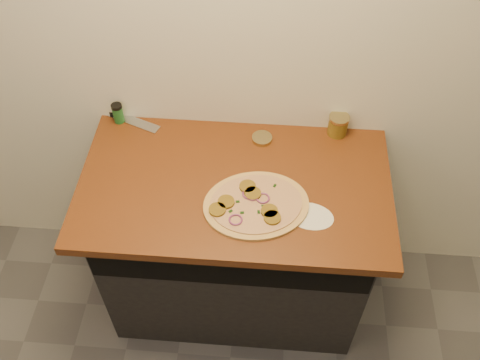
# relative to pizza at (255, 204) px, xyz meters

# --- Properties ---
(cabinet) EXTENTS (1.10, 0.60, 0.86)m
(cabinet) POSITION_rel_pizza_xyz_m (-0.09, 0.14, -0.48)
(cabinet) COLOR black
(cabinet) RESTS_ON ground
(countertop) EXTENTS (1.20, 0.70, 0.04)m
(countertop) POSITION_rel_pizza_xyz_m (-0.09, 0.11, -0.03)
(countertop) COLOR #622E12
(countertop) RESTS_ON cabinet
(pizza) EXTENTS (0.46, 0.46, 0.03)m
(pizza) POSITION_rel_pizza_xyz_m (0.00, 0.00, 0.00)
(pizza) COLOR tan
(pizza) RESTS_ON countertop
(chefs_knife) EXTENTS (0.34, 0.17, 0.02)m
(chefs_knife) POSITION_rel_pizza_xyz_m (-0.62, 0.44, -0.00)
(chefs_knife) COLOR #B7BAC1
(chefs_knife) RESTS_ON countertop
(mason_jar_lid) EXTENTS (0.09, 0.09, 0.02)m
(mason_jar_lid) POSITION_rel_pizza_xyz_m (0.01, 0.34, -0.00)
(mason_jar_lid) COLOR tan
(mason_jar_lid) RESTS_ON countertop
(salsa_jar) EXTENTS (0.08, 0.08, 0.09)m
(salsa_jar) POSITION_rel_pizza_xyz_m (0.31, 0.41, 0.04)
(salsa_jar) COLOR #982D0F
(salsa_jar) RESTS_ON countertop
(spice_shaker) EXTENTS (0.05, 0.05, 0.09)m
(spice_shaker) POSITION_rel_pizza_xyz_m (-0.60, 0.41, 0.04)
(spice_shaker) COLOR #1C5B25
(spice_shaker) RESTS_ON countertop
(flour_spill) EXTENTS (0.20, 0.20, 0.00)m
(flour_spill) POSITION_rel_pizza_xyz_m (0.20, -0.03, -0.01)
(flour_spill) COLOR silver
(flour_spill) RESTS_ON countertop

